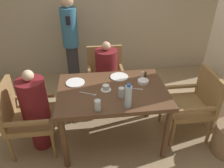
# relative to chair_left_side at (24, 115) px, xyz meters

# --- Properties ---
(ground_plane) EXTENTS (16.00, 16.00, 0.00)m
(ground_plane) POSITION_rel_chair_left_side_xyz_m (1.06, 0.00, -0.51)
(ground_plane) COLOR #9E8460
(wall_back) EXTENTS (8.00, 0.06, 2.80)m
(wall_back) POSITION_rel_chair_left_side_xyz_m (1.06, 1.96, 0.89)
(wall_back) COLOR tan
(wall_back) RESTS_ON ground_plane
(dining_table) EXTENTS (1.29, 0.89, 0.78)m
(dining_table) POSITION_rel_chair_left_side_xyz_m (1.06, 0.00, 0.17)
(dining_table) COLOR brown
(dining_table) RESTS_ON ground_plane
(chair_left_side) EXTENTS (0.55, 0.55, 0.92)m
(chair_left_side) POSITION_rel_chair_left_side_xyz_m (0.00, 0.00, 0.00)
(chair_left_side) COLOR olive
(chair_left_side) RESTS_ON ground_plane
(diner_in_left_chair) EXTENTS (0.32, 0.32, 1.10)m
(diner_in_left_chair) POSITION_rel_chair_left_side_xyz_m (0.14, 0.00, 0.06)
(diner_in_left_chair) COLOR maroon
(diner_in_left_chair) RESTS_ON ground_plane
(chair_far_side) EXTENTS (0.55, 0.55, 0.92)m
(chair_far_side) POSITION_rel_chair_left_side_xyz_m (1.06, 0.86, 0.00)
(chair_far_side) COLOR olive
(chair_far_side) RESTS_ON ground_plane
(diner_in_far_chair) EXTENTS (0.32, 0.32, 1.10)m
(diner_in_far_chair) POSITION_rel_chair_left_side_xyz_m (1.06, 0.72, 0.06)
(diner_in_far_chair) COLOR maroon
(diner_in_far_chair) RESTS_ON ground_plane
(chair_right_side) EXTENTS (0.55, 0.55, 0.92)m
(chair_right_side) POSITION_rel_chair_left_side_xyz_m (2.12, 0.00, 0.00)
(chair_right_side) COLOR olive
(chair_right_side) RESTS_ON ground_plane
(standing_host) EXTENTS (0.27, 0.31, 1.61)m
(standing_host) POSITION_rel_chair_left_side_xyz_m (0.53, 1.51, 0.36)
(standing_host) COLOR #2D2D33
(standing_host) RESTS_ON ground_plane
(plate_main_left) EXTENTS (0.23, 0.23, 0.01)m
(plate_main_left) POSITION_rel_chair_left_side_xyz_m (1.18, 0.28, 0.28)
(plate_main_left) COLOR white
(plate_main_left) RESTS_ON dining_table
(plate_main_right) EXTENTS (0.23, 0.23, 0.01)m
(plate_main_right) POSITION_rel_chair_left_side_xyz_m (0.62, 0.21, 0.28)
(plate_main_right) COLOR white
(plate_main_right) RESTS_ON dining_table
(teacup_with_saucer) EXTENTS (0.12, 0.12, 0.07)m
(teacup_with_saucer) POSITION_rel_chair_left_side_xyz_m (0.98, 0.00, 0.30)
(teacup_with_saucer) COLOR white
(teacup_with_saucer) RESTS_ON dining_table
(bowl_small) EXTENTS (0.14, 0.14, 0.04)m
(bowl_small) POSITION_rel_chair_left_side_xyz_m (1.46, 0.10, 0.29)
(bowl_small) COLOR white
(bowl_small) RESTS_ON dining_table
(water_bottle) EXTENTS (0.07, 0.07, 0.28)m
(water_bottle) POSITION_rel_chair_left_side_xyz_m (1.18, -0.34, 0.40)
(water_bottle) COLOR silver
(water_bottle) RESTS_ON dining_table
(glass_tall_near) EXTENTS (0.07, 0.07, 0.12)m
(glass_tall_near) POSITION_rel_chair_left_side_xyz_m (1.14, -0.16, 0.33)
(glass_tall_near) COLOR silver
(glass_tall_near) RESTS_ON dining_table
(glass_tall_mid) EXTENTS (0.07, 0.07, 0.12)m
(glass_tall_mid) POSITION_rel_chair_left_side_xyz_m (0.86, -0.36, 0.33)
(glass_tall_mid) COLOR silver
(glass_tall_mid) RESTS_ON dining_table
(salt_shaker) EXTENTS (0.03, 0.03, 0.07)m
(salt_shaker) POSITION_rel_chair_left_side_xyz_m (1.48, 0.25, 0.31)
(salt_shaker) COLOR white
(salt_shaker) RESTS_ON dining_table
(pepper_shaker) EXTENTS (0.03, 0.03, 0.07)m
(pepper_shaker) POSITION_rel_chair_left_side_xyz_m (1.52, 0.25, 0.31)
(pepper_shaker) COLOR #4C3D2D
(pepper_shaker) RESTS_ON dining_table
(fork_beside_plate) EXTENTS (0.19, 0.10, 0.00)m
(fork_beside_plate) POSITION_rel_chair_left_side_xyz_m (0.79, -0.06, 0.27)
(fork_beside_plate) COLOR silver
(fork_beside_plate) RESTS_ON dining_table
(knife_beside_plate) EXTENTS (0.21, 0.07, 0.00)m
(knife_beside_plate) POSITION_rel_chair_left_side_xyz_m (1.32, -0.02, 0.27)
(knife_beside_plate) COLOR silver
(knife_beside_plate) RESTS_ON dining_table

